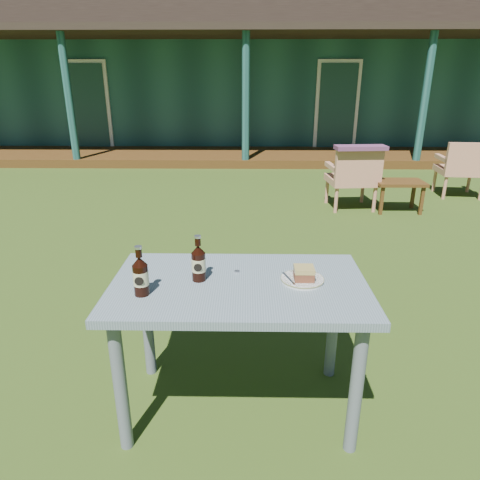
{
  "coord_description": "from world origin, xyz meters",
  "views": [
    {
      "loc": [
        0.04,
        -3.4,
        1.61
      ],
      "look_at": [
        0.0,
        -1.3,
        0.82
      ],
      "focal_mm": 32.0,
      "sensor_mm": 36.0,
      "label": 1
    }
  ],
  "objects_px": {
    "plate": "(302,279)",
    "cafe_table": "(239,302)",
    "cola_bottle_near": "(199,263)",
    "cake_slice": "(304,273)",
    "cola_bottle_far": "(141,276)",
    "armchair_left": "(354,175)",
    "side_table": "(399,185)",
    "armchair_right": "(463,166)"
  },
  "relations": [
    {
      "from": "cola_bottle_far",
      "to": "cola_bottle_near",
      "type": "bearing_deg",
      "value": 32.22
    },
    {
      "from": "cola_bottle_far",
      "to": "plate",
      "type": "bearing_deg",
      "value": 11.41
    },
    {
      "from": "plate",
      "to": "armchair_left",
      "type": "xyz_separation_m",
      "value": [
        1.11,
        3.63,
        -0.28
      ]
    },
    {
      "from": "cake_slice",
      "to": "side_table",
      "type": "xyz_separation_m",
      "value": [
        1.67,
        3.55,
        -0.42
      ]
    },
    {
      "from": "side_table",
      "to": "armchair_right",
      "type": "bearing_deg",
      "value": 33.38
    },
    {
      "from": "armchair_left",
      "to": "side_table",
      "type": "xyz_separation_m",
      "value": [
        0.57,
        -0.09,
        -0.11
      ]
    },
    {
      "from": "armchair_left",
      "to": "cake_slice",
      "type": "bearing_deg",
      "value": -106.84
    },
    {
      "from": "plate",
      "to": "armchair_right",
      "type": "xyz_separation_m",
      "value": [
        2.8,
        4.28,
        -0.28
      ]
    },
    {
      "from": "cola_bottle_far",
      "to": "armchair_left",
      "type": "distance_m",
      "value": 4.22
    },
    {
      "from": "plate",
      "to": "side_table",
      "type": "height_order",
      "value": "plate"
    },
    {
      "from": "cafe_table",
      "to": "plate",
      "type": "distance_m",
      "value": 0.32
    },
    {
      "from": "plate",
      "to": "cake_slice",
      "type": "bearing_deg",
      "value": -65.38
    },
    {
      "from": "cake_slice",
      "to": "armchair_left",
      "type": "relative_size",
      "value": 0.11
    },
    {
      "from": "cola_bottle_near",
      "to": "armchair_left",
      "type": "height_order",
      "value": "cola_bottle_near"
    },
    {
      "from": "cola_bottle_near",
      "to": "cola_bottle_far",
      "type": "xyz_separation_m",
      "value": [
        -0.24,
        -0.15,
        0.0
      ]
    },
    {
      "from": "cake_slice",
      "to": "cola_bottle_far",
      "type": "xyz_separation_m",
      "value": [
        -0.73,
        -0.14,
        0.05
      ]
    },
    {
      "from": "plate",
      "to": "cake_slice",
      "type": "height_order",
      "value": "cake_slice"
    },
    {
      "from": "plate",
      "to": "armchair_right",
      "type": "distance_m",
      "value": 5.13
    },
    {
      "from": "cake_slice",
      "to": "armchair_left",
      "type": "height_order",
      "value": "armchair_left"
    },
    {
      "from": "side_table",
      "to": "cafe_table",
      "type": "bearing_deg",
      "value": -118.98
    },
    {
      "from": "cola_bottle_far",
      "to": "armchair_left",
      "type": "bearing_deg",
      "value": 64.14
    },
    {
      "from": "cola_bottle_far",
      "to": "side_table",
      "type": "xyz_separation_m",
      "value": [
        2.4,
        3.68,
        -0.47
      ]
    },
    {
      "from": "cola_bottle_near",
      "to": "armchair_left",
      "type": "relative_size",
      "value": 0.28
    },
    {
      "from": "cola_bottle_far",
      "to": "armchair_left",
      "type": "xyz_separation_m",
      "value": [
        1.83,
        3.78,
        -0.36
      ]
    },
    {
      "from": "cake_slice",
      "to": "side_table",
      "type": "height_order",
      "value": "cake_slice"
    },
    {
      "from": "cola_bottle_near",
      "to": "cake_slice",
      "type": "bearing_deg",
      "value": -1.48
    },
    {
      "from": "cola_bottle_near",
      "to": "plate",
      "type": "bearing_deg",
      "value": -0.33
    },
    {
      "from": "cola_bottle_far",
      "to": "side_table",
      "type": "height_order",
      "value": "cola_bottle_far"
    },
    {
      "from": "cola_bottle_near",
      "to": "armchair_left",
      "type": "xyz_separation_m",
      "value": [
        1.6,
        3.63,
        -0.36
      ]
    },
    {
      "from": "cola_bottle_far",
      "to": "cafe_table",
      "type": "bearing_deg",
      "value": 16.11
    },
    {
      "from": "cake_slice",
      "to": "side_table",
      "type": "bearing_deg",
      "value": 64.8
    },
    {
      "from": "armchair_right",
      "to": "side_table",
      "type": "bearing_deg",
      "value": -146.62
    },
    {
      "from": "plate",
      "to": "cola_bottle_far",
      "type": "distance_m",
      "value": 0.74
    },
    {
      "from": "plate",
      "to": "cake_slice",
      "type": "relative_size",
      "value": 2.22
    },
    {
      "from": "cola_bottle_near",
      "to": "cola_bottle_far",
      "type": "bearing_deg",
      "value": -147.78
    },
    {
      "from": "cake_slice",
      "to": "cola_bottle_far",
      "type": "height_order",
      "value": "cola_bottle_far"
    },
    {
      "from": "armchair_left",
      "to": "side_table",
      "type": "height_order",
      "value": "armchair_left"
    },
    {
      "from": "armchair_left",
      "to": "side_table",
      "type": "distance_m",
      "value": 0.58
    },
    {
      "from": "cake_slice",
      "to": "side_table",
      "type": "relative_size",
      "value": 0.15
    },
    {
      "from": "cafe_table",
      "to": "cake_slice",
      "type": "height_order",
      "value": "cake_slice"
    },
    {
      "from": "cake_slice",
      "to": "armchair_left",
      "type": "xyz_separation_m",
      "value": [
        1.1,
        3.64,
        -0.32
      ]
    },
    {
      "from": "plate",
      "to": "cafe_table",
      "type": "bearing_deg",
      "value": -175.56
    }
  ]
}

